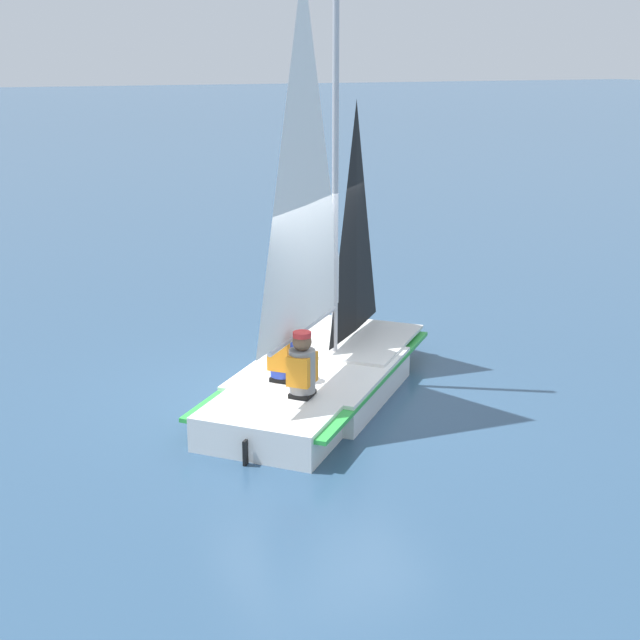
# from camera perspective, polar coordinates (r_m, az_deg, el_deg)

# --- Properties ---
(ground_plane) EXTENTS (260.00, 260.00, 0.00)m
(ground_plane) POSITION_cam_1_polar(r_m,az_deg,el_deg) (11.32, 0.00, -4.86)
(ground_plane) COLOR #2D4C6B
(sailboat_main) EXTENTS (4.01, 4.15, 5.25)m
(sailboat_main) POSITION_cam_1_polar(r_m,az_deg,el_deg) (11.07, -0.04, -1.64)
(sailboat_main) COLOR white
(sailboat_main) RESTS_ON ground_plane
(sailor_helm) EXTENTS (0.42, 0.43, 1.16)m
(sailor_helm) POSITION_cam_1_polar(r_m,az_deg,el_deg) (10.64, -2.40, -2.67)
(sailor_helm) COLOR black
(sailor_helm) RESTS_ON ground_plane
(sailor_crew) EXTENTS (0.42, 0.43, 1.16)m
(sailor_crew) POSITION_cam_1_polar(r_m,az_deg,el_deg) (10.12, -1.14, -3.66)
(sailor_crew) COLOR black
(sailor_crew) RESTS_ON ground_plane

